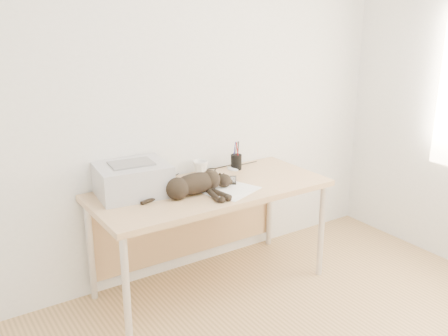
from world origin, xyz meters
TOP-DOWN VIEW (x-y plane):
  - wall_back at (0.00, 1.75)m, footprint 3.50×0.00m
  - desk at (0.00, 1.48)m, footprint 1.60×0.70m
  - printer at (-0.48, 1.56)m, footprint 0.48×0.43m
  - papers at (0.08, 1.25)m, footprint 0.40×0.33m
  - cat at (-0.17, 1.33)m, footprint 0.64×0.29m
  - mug at (0.09, 1.67)m, footprint 0.14×0.14m
  - pen_cup at (0.37, 1.63)m, footprint 0.08×0.08m
  - remote_grey at (-0.26, 1.63)m, footprint 0.12×0.18m
  - remote_black at (0.19, 1.40)m, footprint 0.13×0.16m
  - mouse at (0.34, 1.63)m, footprint 0.08×0.11m
  - cable_tangle at (0.00, 1.70)m, footprint 1.36×0.07m

SIDE VIEW (x-z plane):
  - desk at x=0.00m, z-range 0.24..0.98m
  - papers at x=0.08m, z-range 0.74..0.75m
  - cable_tangle at x=0.00m, z-range 0.74..0.75m
  - remote_black at x=0.19m, z-range 0.74..0.76m
  - remote_grey at x=-0.26m, z-range 0.74..0.76m
  - mouse at x=0.34m, z-range 0.74..0.77m
  - mug at x=0.09m, z-range 0.74..0.84m
  - pen_cup at x=0.37m, z-range 0.69..0.90m
  - cat at x=-0.17m, z-range 0.73..0.88m
  - printer at x=-0.48m, z-range 0.74..0.95m
  - wall_back at x=0.00m, z-range -0.45..3.05m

